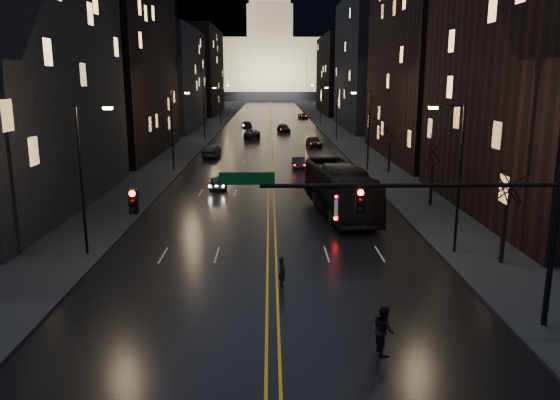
{
  "coord_description": "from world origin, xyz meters",
  "views": [
    {
      "loc": [
        -0.07,
        -21.18,
        10.4
      ],
      "look_at": [
        0.51,
        10.77,
        3.2
      ],
      "focal_mm": 35.0,
      "sensor_mm": 36.0,
      "label": 1
    }
  ],
  "objects_px": {
    "pedestrian_b": "(384,330)",
    "receding_car_a": "(299,163)",
    "bus": "(340,189)",
    "pedestrian_a": "(282,272)",
    "traffic_signal": "(419,212)",
    "oncoming_car_b": "(212,152)",
    "oncoming_car_a": "(219,182)"
  },
  "relations": [
    {
      "from": "traffic_signal",
      "to": "bus",
      "type": "height_order",
      "value": "traffic_signal"
    },
    {
      "from": "traffic_signal",
      "to": "oncoming_car_a",
      "type": "distance_m",
      "value": 32.01
    },
    {
      "from": "traffic_signal",
      "to": "pedestrian_b",
      "type": "relative_size",
      "value": 8.92
    },
    {
      "from": "oncoming_car_a",
      "to": "pedestrian_a",
      "type": "height_order",
      "value": "pedestrian_a"
    },
    {
      "from": "receding_car_a",
      "to": "pedestrian_b",
      "type": "bearing_deg",
      "value": -89.22
    },
    {
      "from": "oncoming_car_a",
      "to": "bus",
      "type": "bearing_deg",
      "value": 133.86
    },
    {
      "from": "pedestrian_a",
      "to": "bus",
      "type": "bearing_deg",
      "value": -34.56
    },
    {
      "from": "traffic_signal",
      "to": "receding_car_a",
      "type": "relative_size",
      "value": 4.2
    },
    {
      "from": "bus",
      "to": "receding_car_a",
      "type": "xyz_separation_m",
      "value": [
        -2.1,
        21.18,
        -1.19
      ]
    },
    {
      "from": "oncoming_car_b",
      "to": "traffic_signal",
      "type": "bearing_deg",
      "value": 108.71
    },
    {
      "from": "traffic_signal",
      "to": "oncoming_car_a",
      "type": "bearing_deg",
      "value": 110.1
    },
    {
      "from": "receding_car_a",
      "to": "pedestrian_b",
      "type": "xyz_separation_m",
      "value": [
        1.02,
        -43.54,
        0.29
      ]
    },
    {
      "from": "bus",
      "to": "oncoming_car_a",
      "type": "relative_size",
      "value": 3.37
    },
    {
      "from": "pedestrian_a",
      "to": "traffic_signal",
      "type": "bearing_deg",
      "value": -149.95
    },
    {
      "from": "bus",
      "to": "pedestrian_b",
      "type": "xyz_separation_m",
      "value": [
        -1.08,
        -22.36,
        -0.9
      ]
    },
    {
      "from": "receding_car_a",
      "to": "pedestrian_b",
      "type": "distance_m",
      "value": 43.55
    },
    {
      "from": "traffic_signal",
      "to": "pedestrian_b",
      "type": "height_order",
      "value": "traffic_signal"
    },
    {
      "from": "traffic_signal",
      "to": "bus",
      "type": "xyz_separation_m",
      "value": [
        -0.58,
        20.36,
        -3.23
      ]
    },
    {
      "from": "oncoming_car_a",
      "to": "oncoming_car_b",
      "type": "xyz_separation_m",
      "value": [
        -2.81,
        20.73,
        0.16
      ]
    },
    {
      "from": "traffic_signal",
      "to": "pedestrian_a",
      "type": "height_order",
      "value": "traffic_signal"
    },
    {
      "from": "traffic_signal",
      "to": "pedestrian_b",
      "type": "distance_m",
      "value": 4.88
    },
    {
      "from": "receding_car_a",
      "to": "oncoming_car_b",
      "type": "bearing_deg",
      "value": 140.32
    },
    {
      "from": "pedestrian_a",
      "to": "pedestrian_b",
      "type": "relative_size",
      "value": 0.79
    },
    {
      "from": "oncoming_car_b",
      "to": "pedestrian_b",
      "type": "bearing_deg",
      "value": 106.45
    },
    {
      "from": "oncoming_car_b",
      "to": "receding_car_a",
      "type": "distance_m",
      "value": 14.2
    },
    {
      "from": "pedestrian_b",
      "to": "receding_car_a",
      "type": "bearing_deg",
      "value": -7.45
    },
    {
      "from": "oncoming_car_a",
      "to": "receding_car_a",
      "type": "height_order",
      "value": "oncoming_car_a"
    },
    {
      "from": "receding_car_a",
      "to": "pedestrian_a",
      "type": "distance_m",
      "value": 36.64
    },
    {
      "from": "oncoming_car_b",
      "to": "receding_car_a",
      "type": "height_order",
      "value": "oncoming_car_b"
    },
    {
      "from": "traffic_signal",
      "to": "receding_car_a",
      "type": "bearing_deg",
      "value": 93.69
    },
    {
      "from": "oncoming_car_a",
      "to": "pedestrian_a",
      "type": "relative_size",
      "value": 2.59
    },
    {
      "from": "oncoming_car_a",
      "to": "pedestrian_a",
      "type": "distance_m",
      "value": 25.37
    }
  ]
}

